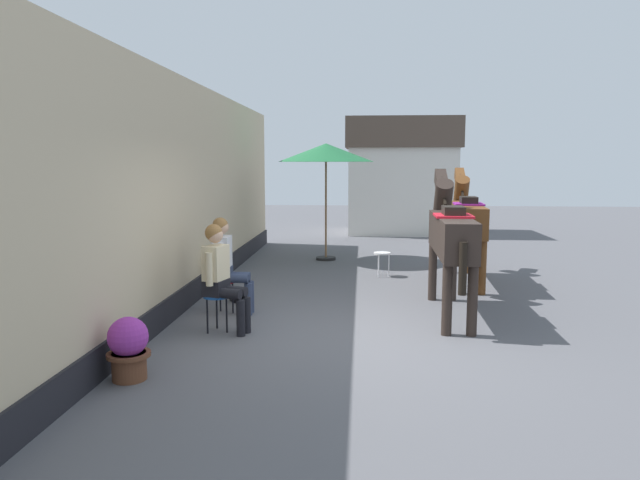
# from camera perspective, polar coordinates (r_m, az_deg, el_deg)

# --- Properties ---
(ground_plane) EXTENTS (40.00, 40.00, 0.00)m
(ground_plane) POSITION_cam_1_polar(r_m,az_deg,el_deg) (10.44, 2.90, -4.46)
(ground_plane) COLOR #56565B
(pub_facade_wall) EXTENTS (0.34, 14.00, 3.40)m
(pub_facade_wall) POSITION_cam_1_polar(r_m,az_deg,el_deg) (9.16, -13.42, 3.39)
(pub_facade_wall) COLOR #CCB793
(pub_facade_wall) RESTS_ON ground_plane
(distant_cottage) EXTENTS (3.40, 2.60, 3.50)m
(distant_cottage) POSITION_cam_1_polar(r_m,az_deg,el_deg) (18.54, 7.82, 6.28)
(distant_cottage) COLOR silver
(distant_cottage) RESTS_ON ground_plane
(seated_visitor_near) EXTENTS (0.61, 0.48, 1.39)m
(seated_visitor_near) POSITION_cam_1_polar(r_m,az_deg,el_deg) (7.59, -9.58, -3.11)
(seated_visitor_near) COLOR #194C99
(seated_visitor_near) RESTS_ON ground_plane
(seated_visitor_far) EXTENTS (0.61, 0.49, 1.39)m
(seated_visitor_far) POSITION_cam_1_polar(r_m,az_deg,el_deg) (8.52, -8.98, -1.94)
(seated_visitor_far) COLOR red
(seated_visitor_far) RESTS_ON ground_plane
(saddled_horse_near) EXTENTS (0.51, 3.00, 2.06)m
(saddled_horse_near) POSITION_cam_1_polar(r_m,az_deg,el_deg) (8.55, 12.49, 0.59)
(saddled_horse_near) COLOR #2D231E
(saddled_horse_near) RESTS_ON ground_plane
(saddled_horse_far) EXTENTS (0.58, 3.00, 2.06)m
(saddled_horse_far) POSITION_cam_1_polar(r_m,az_deg,el_deg) (11.00, 13.96, 2.04)
(saddled_horse_far) COLOR brown
(saddled_horse_far) RESTS_ON ground_plane
(flower_planter_nearest) EXTENTS (0.43, 0.43, 0.64)m
(flower_planter_nearest) POSITION_cam_1_polar(r_m,az_deg,el_deg) (6.26, -18.01, -9.82)
(flower_planter_nearest) COLOR brown
(flower_planter_nearest) RESTS_ON ground_plane
(flower_planter_farthest) EXTENTS (0.43, 0.43, 0.64)m
(flower_planter_farthest) POSITION_cam_1_polar(r_m,az_deg,el_deg) (9.95, -9.65, -3.20)
(flower_planter_farthest) COLOR beige
(flower_planter_farthest) RESTS_ON ground_plane
(cafe_parasol) EXTENTS (2.10, 2.10, 2.58)m
(cafe_parasol) POSITION_cam_1_polar(r_m,az_deg,el_deg) (13.07, 0.58, 8.36)
(cafe_parasol) COLOR black
(cafe_parasol) RESTS_ON ground_plane
(spare_stool_white) EXTENTS (0.32, 0.32, 0.46)m
(spare_stool_white) POSITION_cam_1_polar(r_m,az_deg,el_deg) (11.33, 6.02, -1.50)
(spare_stool_white) COLOR white
(spare_stool_white) RESTS_ON ground_plane
(satchel_bag) EXTENTS (0.26, 0.30, 0.20)m
(satchel_bag) POSITION_cam_1_polar(r_m,az_deg,el_deg) (9.33, -8.06, -5.34)
(satchel_bag) COLOR black
(satchel_bag) RESTS_ON ground_plane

